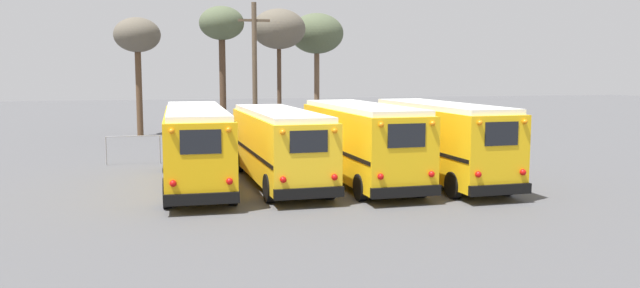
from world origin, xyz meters
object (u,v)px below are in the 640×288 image
at_px(bare_tree_2, 317,35).
at_px(school_bus_3, 440,140).
at_px(school_bus_2, 361,141).
at_px(bare_tree_0, 279,30).
at_px(school_bus_1, 279,144).
at_px(bare_tree_1, 137,37).
at_px(school_bus_0, 196,143).
at_px(bare_tree_3, 222,27).
at_px(utility_pole, 255,75).

bearing_deg(bare_tree_2, school_bus_3, -90.40).
xyz_separation_m(school_bus_2, bare_tree_0, (0.02, 18.46, 5.64)).
height_order(school_bus_2, bare_tree_0, bare_tree_0).
bearing_deg(school_bus_1, bare_tree_1, 106.15).
distance_m(school_bus_0, bare_tree_3, 18.13).
bearing_deg(school_bus_3, school_bus_0, 170.98).
bearing_deg(bare_tree_0, school_bus_2, -90.06).
bearing_deg(bare_tree_0, bare_tree_1, 160.21).
distance_m(school_bus_0, school_bus_1, 3.32).
bearing_deg(utility_pole, school_bus_2, -77.22).
height_order(bare_tree_1, bare_tree_3, bare_tree_3).
xyz_separation_m(school_bus_3, bare_tree_3, (-7.18, 18.55, 5.71)).
bearing_deg(bare_tree_1, bare_tree_0, -19.79).
bearing_deg(school_bus_2, school_bus_0, 170.64).
relative_size(school_bus_0, school_bus_1, 1.11).
distance_m(school_bus_0, school_bus_3, 9.99).
relative_size(school_bus_1, bare_tree_1, 1.18).
bearing_deg(school_bus_0, bare_tree_2, 63.87).
distance_m(school_bus_2, bare_tree_0, 19.30).
xyz_separation_m(school_bus_3, utility_pole, (-5.94, 12.17, 2.62)).
xyz_separation_m(school_bus_3, bare_tree_2, (0.15, 21.99, 5.52)).
bearing_deg(school_bus_2, bare_tree_1, 113.33).
bearing_deg(school_bus_0, school_bus_3, -9.02).
relative_size(school_bus_0, bare_tree_0, 1.23).
relative_size(school_bus_0, utility_pole, 1.29).
bearing_deg(school_bus_0, bare_tree_0, 69.22).
distance_m(utility_pole, bare_tree_2, 11.91).
xyz_separation_m(utility_pole, bare_tree_2, (6.09, 9.82, 2.89)).
xyz_separation_m(utility_pole, bare_tree_1, (-6.78, 10.17, 2.55)).
distance_m(utility_pole, bare_tree_1, 12.49).
bearing_deg(bare_tree_3, bare_tree_0, 5.77).
relative_size(school_bus_0, school_bus_2, 1.15).
bearing_deg(school_bus_3, bare_tree_3, 111.16).
xyz_separation_m(school_bus_1, school_bus_3, (6.57, -1.13, 0.12)).
xyz_separation_m(bare_tree_0, bare_tree_2, (3.42, 3.05, -0.10)).
relative_size(school_bus_2, bare_tree_0, 1.07).
distance_m(school_bus_1, bare_tree_3, 18.38).
height_order(school_bus_3, bare_tree_3, bare_tree_3).
height_order(school_bus_2, bare_tree_3, bare_tree_3).
height_order(school_bus_0, school_bus_3, school_bus_3).
bearing_deg(school_bus_1, utility_pole, 86.70).
distance_m(school_bus_2, utility_pole, 12.27).
height_order(school_bus_3, bare_tree_2, bare_tree_2).
bearing_deg(school_bus_3, bare_tree_2, 89.60).
distance_m(school_bus_1, school_bus_2, 3.35).
bearing_deg(bare_tree_2, bare_tree_1, 178.42).
xyz_separation_m(school_bus_0, bare_tree_0, (6.60, 17.38, 5.67)).
bearing_deg(school_bus_0, school_bus_2, -9.36).
distance_m(bare_tree_0, bare_tree_2, 4.58).
relative_size(utility_pole, bare_tree_3, 0.96).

